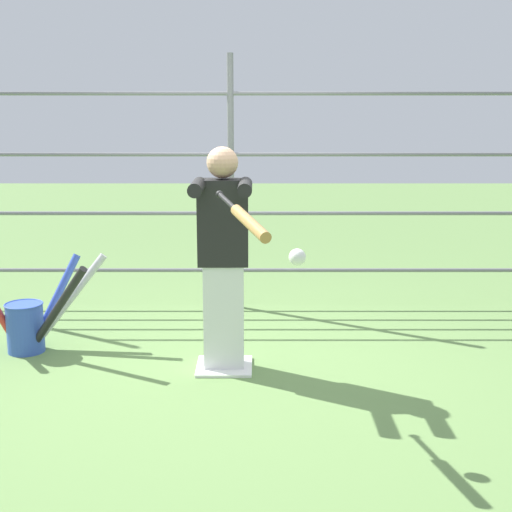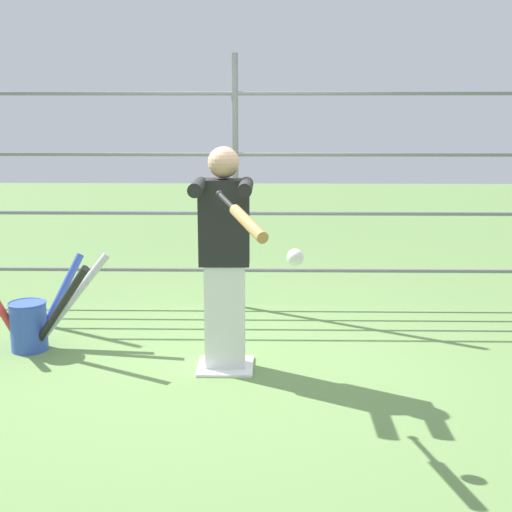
{
  "view_description": "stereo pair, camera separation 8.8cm",
  "coord_description": "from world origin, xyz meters",
  "px_view_note": "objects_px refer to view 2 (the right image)",
  "views": [
    {
      "loc": [
        -0.23,
        4.89,
        1.89
      ],
      "look_at": [
        -0.23,
        0.41,
        0.92
      ],
      "focal_mm": 50.0,
      "sensor_mm": 36.0,
      "label": 1
    },
    {
      "loc": [
        -0.32,
        4.89,
        1.89
      ],
      "look_at": [
        -0.23,
        0.41,
        0.92
      ],
      "focal_mm": 50.0,
      "sensor_mm": 36.0,
      "label": 2
    }
  ],
  "objects_px": {
    "baseball_bat_swinging": "(244,219)",
    "softball_in_flight": "(295,257)",
    "bat_bucket": "(34,319)",
    "batter": "(224,252)"
  },
  "relations": [
    {
      "from": "baseball_bat_swinging",
      "to": "bat_bucket",
      "type": "height_order",
      "value": "baseball_bat_swinging"
    },
    {
      "from": "batter",
      "to": "softball_in_flight",
      "type": "distance_m",
      "value": 1.13
    },
    {
      "from": "batter",
      "to": "bat_bucket",
      "type": "xyz_separation_m",
      "value": [
        1.5,
        -0.37,
        -0.61
      ]
    },
    {
      "from": "batter",
      "to": "baseball_bat_swinging",
      "type": "bearing_deg",
      "value": 100.92
    },
    {
      "from": "softball_in_flight",
      "to": "bat_bucket",
      "type": "xyz_separation_m",
      "value": [
        1.97,
        -1.38,
        -0.8
      ]
    },
    {
      "from": "baseball_bat_swinging",
      "to": "softball_in_flight",
      "type": "height_order",
      "value": "baseball_bat_swinging"
    },
    {
      "from": "baseball_bat_swinging",
      "to": "bat_bucket",
      "type": "distance_m",
      "value": 2.32
    },
    {
      "from": "batter",
      "to": "softball_in_flight",
      "type": "xyz_separation_m",
      "value": [
        -0.46,
        1.01,
        0.18
      ]
    },
    {
      "from": "bat_bucket",
      "to": "batter",
      "type": "bearing_deg",
      "value": 166.32
    },
    {
      "from": "batter",
      "to": "bat_bucket",
      "type": "height_order",
      "value": "batter"
    }
  ]
}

